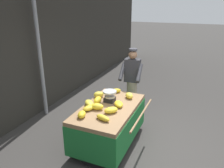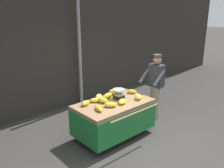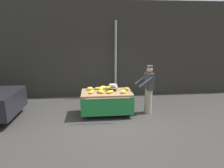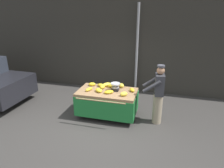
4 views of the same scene
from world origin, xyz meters
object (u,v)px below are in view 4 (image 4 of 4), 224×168
object	(u,v)px
banana_cart	(107,98)
banana_bunch_2	(107,84)
banana_bunch_8	(109,92)
banana_bunch_7	(99,90)
banana_bunch_5	(121,85)
weighing_scale	(115,87)
banana_bunch_0	(101,85)
banana_bunch_9	(132,90)
street_pole	(137,51)
banana_bunch_6	(102,86)
banana_bunch_10	(124,94)
banana_bunch_3	(89,89)
banana_bunch_1	(112,86)
vendor_person	(158,95)
banana_bunch_4	(92,84)

from	to	relation	value
banana_cart	banana_bunch_2	world-z (taller)	banana_bunch_2
banana_bunch_8	banana_cart	bearing A→B (deg)	121.82
banana_cart	banana_bunch_8	distance (m)	0.33
banana_bunch_7	banana_bunch_5	bearing A→B (deg)	43.66
weighing_scale	banana_bunch_0	bearing A→B (deg)	158.00
banana_bunch_7	banana_bunch_9	xyz separation A→B (m)	(0.93, 0.28, -0.00)
banana_bunch_0	weighing_scale	bearing A→B (deg)	-22.00
street_pole	banana_bunch_8	distance (m)	2.39
banana_bunch_9	banana_bunch_0	bearing A→B (deg)	171.60
banana_cart	banana_bunch_6	xyz separation A→B (m)	(-0.19, 0.16, 0.29)
banana_bunch_8	banana_bunch_10	size ratio (longest dim) A/B	1.28
street_pole	banana_bunch_3	size ratio (longest dim) A/B	11.47
banana_bunch_2	banana_bunch_8	size ratio (longest dim) A/B	1.06
weighing_scale	banana_bunch_8	xyz separation A→B (m)	(-0.13, -0.25, -0.07)
weighing_scale	banana_bunch_9	distance (m)	0.49
banana_bunch_1	banana_bunch_8	bearing A→B (deg)	-86.29
banana_bunch_7	vendor_person	distance (m)	1.68
banana_bunch_3	banana_bunch_8	bearing A→B (deg)	-4.52
banana_bunch_10	banana_bunch_0	bearing A→B (deg)	147.89
street_pole	banana_bunch_4	world-z (taller)	street_pole
vendor_person	banana_bunch_4	bearing A→B (deg)	172.43
weighing_scale	banana_bunch_9	size ratio (longest dim) A/B	1.22
banana_bunch_3	banana_cart	bearing A→B (deg)	12.48
banana_cart	vendor_person	distance (m)	1.49
banana_bunch_7	banana_bunch_9	distance (m)	0.97
banana_bunch_2	banana_bunch_5	size ratio (longest dim) A/B	1.39
banana_bunch_1	vendor_person	world-z (taller)	vendor_person
banana_bunch_8	banana_bunch_0	bearing A→B (deg)	130.33
banana_bunch_7	banana_bunch_10	world-z (taller)	banana_bunch_10
banana_bunch_0	vendor_person	distance (m)	1.77
banana_bunch_0	banana_cart	bearing A→B (deg)	-45.67
banana_bunch_0	banana_bunch_4	xyz separation A→B (m)	(-0.28, -0.02, 0.01)
banana_bunch_5	street_pole	bearing A→B (deg)	83.03
banana_bunch_3	vendor_person	xyz separation A→B (m)	(1.98, 0.12, -0.01)
banana_bunch_10	banana_bunch_3	bearing A→B (deg)	173.85
banana_bunch_6	street_pole	bearing A→B (deg)	68.68
banana_bunch_4	banana_bunch_7	xyz separation A→B (m)	(0.36, -0.41, -0.00)
banana_bunch_1	banana_bunch_5	xyz separation A→B (m)	(0.27, 0.11, -0.00)
street_pole	weighing_scale	size ratio (longest dim) A/B	11.84
banana_bunch_7	banana_bunch_1	bearing A→B (deg)	55.78
banana_cart	banana_bunch_0	xyz separation A→B (m)	(-0.29, 0.29, 0.27)
street_pole	banana_bunch_10	bearing A→B (deg)	-89.93
banana_bunch_3	weighing_scale	bearing A→B (deg)	14.91
banana_bunch_5	vendor_person	xyz separation A→B (m)	(1.12, -0.39, -0.02)
banana_cart	banana_bunch_7	bearing A→B (deg)	-147.39
street_pole	banana_bunch_3	world-z (taller)	street_pole
street_pole	banana_bunch_2	bearing A→B (deg)	-111.61
banana_bunch_9	banana_bunch_10	bearing A→B (deg)	-114.11
banana_bunch_8	vendor_person	distance (m)	1.37
banana_bunch_9	banana_bunch_8	bearing A→B (deg)	-153.23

